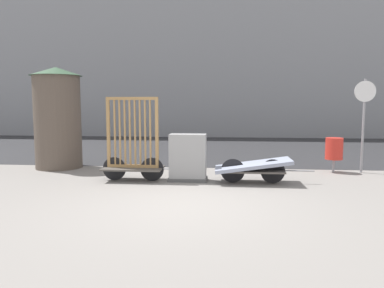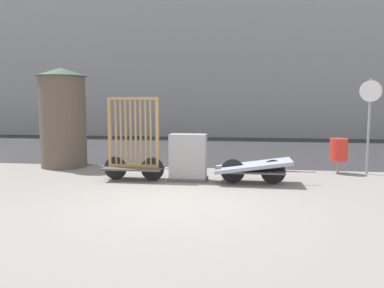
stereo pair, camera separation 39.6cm
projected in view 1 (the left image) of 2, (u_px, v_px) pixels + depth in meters
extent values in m
plane|color=gray|center=(181.00, 206.00, 6.78)|extent=(60.00, 60.00, 0.00)
cube|color=#2D2D30|center=(207.00, 148.00, 15.62)|extent=(56.00, 9.77, 0.01)
cube|color=gray|center=(214.00, 45.00, 21.87)|extent=(48.00, 4.00, 10.50)
cube|color=#4C4742|center=(133.00, 168.00, 8.96)|extent=(1.42, 0.74, 0.04)
cylinder|color=black|center=(152.00, 169.00, 8.92)|extent=(0.56, 0.04, 0.56)
cylinder|color=black|center=(114.00, 169.00, 9.01)|extent=(0.56, 0.04, 0.56)
cylinder|color=gray|center=(177.00, 169.00, 8.86)|extent=(0.70, 0.03, 0.03)
cube|color=#A87F4C|center=(133.00, 166.00, 8.95)|extent=(1.25, 0.08, 0.07)
cube|color=#A87F4C|center=(132.00, 98.00, 8.78)|extent=(1.25, 0.08, 0.07)
cube|color=#A87F4C|center=(108.00, 132.00, 8.93)|extent=(0.07, 0.07, 1.68)
cube|color=#A87F4C|center=(157.00, 133.00, 8.81)|extent=(0.07, 0.07, 1.68)
cube|color=#A87F4C|center=(115.00, 132.00, 8.91)|extent=(0.04, 0.05, 1.61)
cube|color=#A87F4C|center=(120.00, 132.00, 8.90)|extent=(0.04, 0.05, 1.61)
cube|color=#A87F4C|center=(125.00, 132.00, 8.89)|extent=(0.04, 0.05, 1.61)
cube|color=#A87F4C|center=(130.00, 132.00, 8.87)|extent=(0.04, 0.05, 1.61)
cube|color=#A87F4C|center=(135.00, 133.00, 8.86)|extent=(0.04, 0.05, 1.61)
cube|color=#A87F4C|center=(140.00, 133.00, 8.85)|extent=(0.04, 0.05, 1.61)
cube|color=#A87F4C|center=(145.00, 133.00, 8.84)|extent=(0.04, 0.05, 1.61)
cube|color=#A87F4C|center=(150.00, 133.00, 8.83)|extent=(0.04, 0.05, 1.61)
cube|color=#4C4742|center=(253.00, 170.00, 8.69)|extent=(1.43, 0.75, 0.04)
cylinder|color=black|center=(273.00, 171.00, 8.66)|extent=(0.56, 0.04, 0.56)
cylinder|color=black|center=(233.00, 171.00, 8.73)|extent=(0.56, 0.04, 0.56)
cylinder|color=gray|center=(299.00, 171.00, 8.61)|extent=(0.70, 0.04, 0.03)
cube|color=#8C93A8|center=(253.00, 165.00, 8.68)|extent=(1.76, 0.85, 0.32)
cube|color=#4C4C4C|center=(188.00, 179.00, 8.98)|extent=(0.92, 0.50, 0.08)
cube|color=gray|center=(188.00, 158.00, 8.92)|extent=(0.86, 0.44, 1.12)
cylinder|color=gray|center=(333.00, 166.00, 10.08)|extent=(0.06, 0.06, 0.35)
cylinder|color=red|center=(334.00, 149.00, 10.03)|extent=(0.46, 0.46, 0.58)
cylinder|color=gray|center=(363.00, 126.00, 9.89)|extent=(0.06, 0.06, 2.49)
cylinder|color=white|center=(365.00, 91.00, 9.77)|extent=(0.55, 0.02, 0.55)
cylinder|color=brown|center=(58.00, 122.00, 10.67)|extent=(1.29, 1.29, 2.62)
cone|color=#335138|center=(56.00, 71.00, 10.52)|extent=(1.45, 1.45, 0.24)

